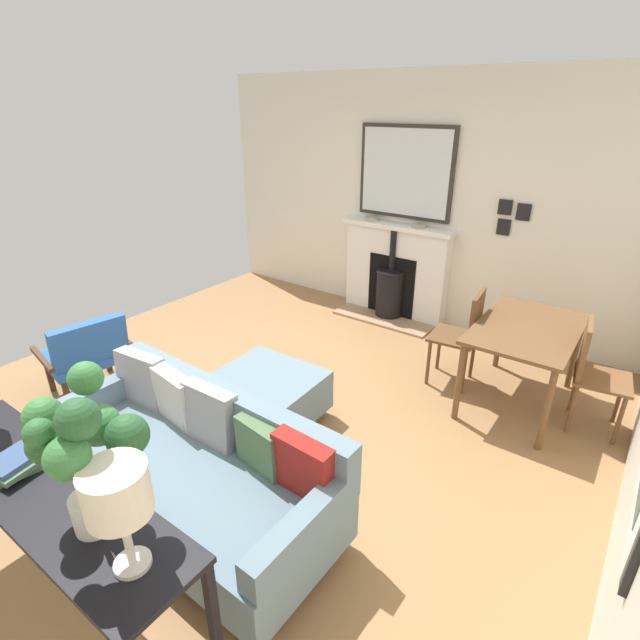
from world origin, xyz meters
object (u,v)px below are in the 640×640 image
Objects in this scene: mantel_bowl_far at (419,225)px; mantel_bowl_near at (372,218)px; console_table at (48,501)px; dining_chair_by_back_wall at (593,368)px; table_lamp_far_end at (117,495)px; fireplace at (394,276)px; potted_plant at (81,439)px; dining_chair_near_fireplace at (464,331)px; sofa at (194,463)px; armchair_accent at (86,352)px; ottoman at (271,392)px; book_stack at (19,462)px; dining_table at (526,337)px.

mantel_bowl_near is at bearing -90.00° from mantel_bowl_far.
console_table is (4.28, 0.20, -0.43)m from mantel_bowl_far.
table_lamp_far_end is at bearing -19.47° from dining_chair_by_back_wall.
dining_chair_by_back_wall is at bearing 67.76° from mantel_bowl_near.
fireplace is at bearing -165.06° from table_lamp_far_end.
potted_plant is 0.74× the size of dining_chair_near_fireplace.
console_table is 2.70× the size of potted_plant.
sofa is 2.96× the size of potted_plant.
mantel_bowl_far is at bearing -117.92° from dining_chair_by_back_wall.
armchair_accent is at bearing -100.48° from sofa.
potted_plant is (1.76, 0.64, 0.96)m from ottoman.
mantel_bowl_near is 3.35m from armchair_accent.
dining_chair_near_fireplace is at bearing 172.97° from potted_plant.
mantel_bowl_near is at bearing 163.23° from armchair_accent.
potted_plant reaches higher than sofa.
mantel_bowl_near is 0.56× the size of book_stack.
sofa is 0.90m from console_table.
mantel_bowl_near is at bearing -169.43° from console_table.
fireplace reaches higher than ottoman.
fireplace is at bearing -88.23° from mantel_bowl_far.
dining_chair_near_fireplace is at bearing 178.10° from table_lamp_far_end.
console_table is at bearing 7.78° from ottoman.
console_table reaches higher than sofa.
mantel_bowl_near is 0.34× the size of table_lamp_far_end.
table_lamp_far_end reaches higher than ottoman.
book_stack is at bearing -89.82° from table_lamp_far_end.
dining_chair_by_back_wall reaches higher than console_table.
mantel_bowl_far reaches higher than armchair_accent.
mantel_bowl_near is 4.53m from table_lamp_far_end.
dining_chair_by_back_wall is (1.07, 2.62, -0.62)m from mantel_bowl_near.
mantel_bowl_near is 0.21× the size of armchair_accent.
mantel_bowl_far reaches higher than book_stack.
book_stack is (0.05, -0.61, -0.39)m from potted_plant.
potted_plant is 3.54m from dining_chair_by_back_wall.
mantel_bowl_near is 2.00m from dining_chair_near_fireplace.
fireplace reaches higher than dining_table.
potted_plant is (4.23, 0.86, 0.72)m from fireplace.
ottoman is at bearing 113.98° from armchair_accent.
mantel_bowl_far is at bearing 179.89° from book_stack.
armchair_accent is 0.88× the size of dining_chair_by_back_wall.
fireplace is at bearing -175.10° from ottoman.
sofa is 1.02m from ottoman.
table_lamp_far_end is 0.30m from potted_plant.
fireplace is 2.00× the size of potted_plant.
table_lamp_far_end reaches higher than book_stack.
dining_chair_near_fireplace is at bearing 56.51° from mantel_bowl_near.
dining_table is 0.52m from dining_chair_near_fireplace.
fireplace is at bearing -168.56° from potted_plant.
armchair_accent is at bearing -59.85° from dining_chair_by_back_wall.
console_table is 0.65m from potted_plant.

